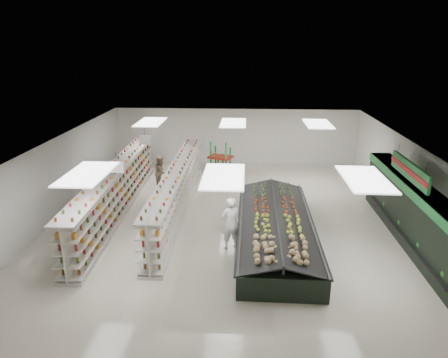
# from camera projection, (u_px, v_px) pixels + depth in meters

# --- Properties ---
(floor) EXTENTS (16.00, 16.00, 0.00)m
(floor) POSITION_uv_depth(u_px,v_px,m) (229.00, 218.00, 16.27)
(floor) COLOR beige
(floor) RESTS_ON ground
(ceiling) EXTENTS (14.00, 16.00, 0.02)m
(ceiling) POSITION_uv_depth(u_px,v_px,m) (230.00, 142.00, 15.23)
(ceiling) COLOR white
(ceiling) RESTS_ON wall_back
(wall_back) EXTENTS (14.00, 0.02, 3.20)m
(wall_back) POSITION_uv_depth(u_px,v_px,m) (236.00, 136.00, 23.31)
(wall_back) COLOR white
(wall_back) RESTS_ON floor
(wall_front) EXTENTS (14.00, 0.02, 3.20)m
(wall_front) POSITION_uv_depth(u_px,v_px,m) (212.00, 310.00, 8.20)
(wall_front) COLOR white
(wall_front) RESTS_ON floor
(wall_left) EXTENTS (0.02, 16.00, 3.20)m
(wall_left) POSITION_uv_depth(u_px,v_px,m) (57.00, 178.00, 16.13)
(wall_left) COLOR white
(wall_left) RESTS_ON floor
(wall_right) EXTENTS (0.02, 16.00, 3.20)m
(wall_right) POSITION_uv_depth(u_px,v_px,m) (411.00, 185.00, 15.37)
(wall_right) COLOR white
(wall_right) RESTS_ON floor
(produce_wall_case) EXTENTS (0.93, 8.00, 2.20)m
(produce_wall_case) POSITION_uv_depth(u_px,v_px,m) (412.00, 209.00, 14.10)
(produce_wall_case) COLOR black
(produce_wall_case) RESTS_ON floor
(aisle_sign_near) EXTENTS (0.52, 0.06, 0.75)m
(aisle_sign_near) POSITION_uv_depth(u_px,v_px,m) (117.00, 167.00, 13.70)
(aisle_sign_near) COLOR white
(aisle_sign_near) RESTS_ON ceiling
(aisle_sign_far) EXTENTS (0.52, 0.06, 0.75)m
(aisle_sign_far) POSITION_uv_depth(u_px,v_px,m) (145.00, 140.00, 17.47)
(aisle_sign_far) COLOR white
(aisle_sign_far) RESTS_ON ceiling
(hortifruti_banner) EXTENTS (0.12, 3.20, 0.95)m
(hortifruti_banner) POSITION_uv_depth(u_px,v_px,m) (410.00, 171.00, 13.66)
(hortifruti_banner) COLOR #217E39
(hortifruti_banner) RESTS_ON ceiling
(gondola_left) EXTENTS (1.22, 11.19, 1.94)m
(gondola_left) POSITION_uv_depth(u_px,v_px,m) (117.00, 191.00, 16.71)
(gondola_left) COLOR beige
(gondola_left) RESTS_ON floor
(gondola_center) EXTENTS (0.83, 10.60, 1.84)m
(gondola_center) POSITION_uv_depth(u_px,v_px,m) (178.00, 192.00, 16.77)
(gondola_center) COLOR beige
(gondola_center) RESTS_ON floor
(produce_island) EXTENTS (2.78, 7.51, 1.12)m
(produce_island) POSITION_uv_depth(u_px,v_px,m) (275.00, 227.00, 14.37)
(produce_island) COLOR black
(produce_island) RESTS_ON floor
(soda_endcap) EXTENTS (1.46, 1.23, 1.59)m
(soda_endcap) POSITION_uv_depth(u_px,v_px,m) (221.00, 158.00, 21.90)
(soda_endcap) COLOR #B5141B
(soda_endcap) RESTS_ON floor
(shopper_main) EXTENTS (0.81, 0.70, 1.89)m
(shopper_main) POSITION_uv_depth(u_px,v_px,m) (230.00, 223.00, 13.65)
(shopper_main) COLOR silver
(shopper_main) RESTS_ON floor
(shopper_background) EXTENTS (0.51, 0.80, 1.62)m
(shopper_background) POSITION_uv_depth(u_px,v_px,m) (161.00, 172.00, 19.47)
(shopper_background) COLOR #94755B
(shopper_background) RESTS_ON floor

